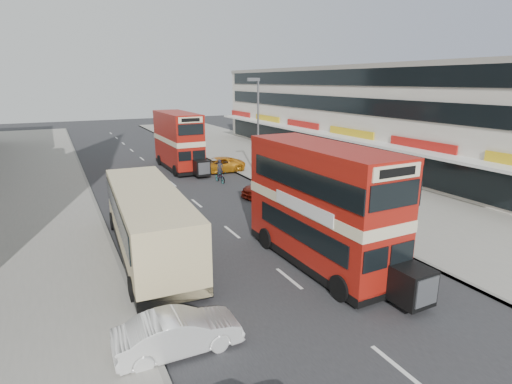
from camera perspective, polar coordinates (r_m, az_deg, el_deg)
ground at (r=15.89m, az=8.45°, el=-14.81°), size 160.00×160.00×0.00m
road_surface at (r=33.15m, az=-11.55°, el=1.14°), size 12.00×90.00×0.01m
pavement_right at (r=37.89m, az=6.25°, el=3.23°), size 12.00×90.00×0.15m
kerb_left at (r=32.20m, az=-22.07°, el=0.02°), size 0.20×90.00×0.16m
kerb_right at (r=35.12m, az=-1.91°, el=2.35°), size 0.20×90.00×0.16m
commercial_row at (r=43.53m, az=13.99°, el=10.58°), size 9.90×46.20×9.30m
street_lamp at (r=32.76m, az=0.17°, el=9.78°), size 1.00×0.20×8.12m
bus_main at (r=17.86m, az=9.15°, el=-1.87°), size 2.79×9.39×5.16m
bus_second at (r=38.22m, az=-10.77°, el=7.04°), size 2.55×9.07×4.99m
coach at (r=19.60m, az=-14.76°, el=-3.75°), size 3.32×11.00×2.88m
car_left_front at (r=13.16m, az=-10.77°, el=-18.70°), size 3.83×1.39×1.25m
car_right_a at (r=29.06m, az=2.16°, el=0.79°), size 4.70×2.27×1.32m
car_right_b at (r=36.52m, az=-5.43°, el=3.74°), size 4.92×2.48×1.34m
pedestrian_near at (r=32.46m, az=5.37°, el=2.88°), size 0.63×0.44×1.69m
cyclist at (r=32.90m, az=-5.02°, el=2.39°), size 0.69×1.73×1.88m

